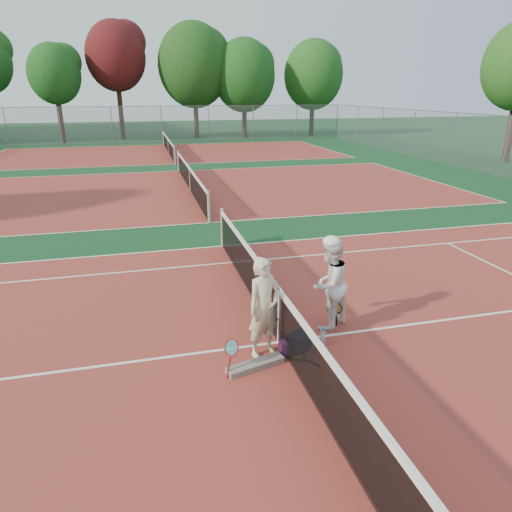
# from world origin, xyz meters

# --- Properties ---
(ground) EXTENTS (130.00, 130.00, 0.00)m
(ground) POSITION_xyz_m (0.00, 0.00, 0.00)
(ground) COLOR #0F391B
(ground) RESTS_ON ground
(court_main) EXTENTS (23.77, 10.97, 0.01)m
(court_main) POSITION_xyz_m (0.00, 0.00, 0.00)
(court_main) COLOR maroon
(court_main) RESTS_ON ground
(court_far_a) EXTENTS (23.77, 10.97, 0.01)m
(court_far_a) POSITION_xyz_m (0.00, 13.50, 0.00)
(court_far_a) COLOR maroon
(court_far_a) RESTS_ON ground
(court_far_b) EXTENTS (23.77, 10.97, 0.01)m
(court_far_b) POSITION_xyz_m (0.00, 27.00, 0.00)
(court_far_b) COLOR maroon
(court_far_b) RESTS_ON ground
(net_main) EXTENTS (0.10, 10.98, 1.02)m
(net_main) POSITION_xyz_m (0.00, 0.00, 0.51)
(net_main) COLOR black
(net_main) RESTS_ON ground
(net_far_a) EXTENTS (0.10, 10.98, 1.02)m
(net_far_a) POSITION_xyz_m (0.00, 13.50, 0.51)
(net_far_a) COLOR black
(net_far_a) RESTS_ON ground
(net_far_b) EXTENTS (0.10, 10.98, 1.02)m
(net_far_b) POSITION_xyz_m (0.00, 27.00, 0.51)
(net_far_b) COLOR black
(net_far_b) RESTS_ON ground
(fence_back) EXTENTS (32.00, 0.06, 3.00)m
(fence_back) POSITION_xyz_m (0.00, 34.00, 1.50)
(fence_back) COLOR slate
(fence_back) RESTS_ON ground
(player_a) EXTENTS (0.73, 0.61, 1.72)m
(player_a) POSITION_xyz_m (-0.35, -0.28, 0.86)
(player_a) COLOR beige
(player_a) RESTS_ON ground
(player_b) EXTENTS (1.06, 1.00, 1.72)m
(player_b) POSITION_xyz_m (1.05, 0.35, 0.86)
(player_b) COLOR white
(player_b) RESTS_ON ground
(racket_red) EXTENTS (0.37, 0.37, 0.57)m
(racket_red) POSITION_xyz_m (-0.98, -0.67, 0.28)
(racket_red) COLOR maroon
(racket_red) RESTS_ON ground
(racket_black_held) EXTENTS (0.36, 0.35, 0.57)m
(racket_black_held) POSITION_xyz_m (1.14, 0.19, 0.29)
(racket_black_held) COLOR black
(racket_black_held) RESTS_ON ground
(racket_spare) EXTENTS (0.57, 0.65, 0.03)m
(racket_spare) POSITION_xyz_m (0.16, -0.52, 0.01)
(racket_spare) COLOR black
(racket_spare) RESTS_ON ground
(sports_bag_navy) EXTENTS (0.48, 0.43, 0.31)m
(sports_bag_navy) POSITION_xyz_m (0.24, -0.33, 0.16)
(sports_bag_navy) COLOR black
(sports_bag_navy) RESTS_ON ground
(sports_bag_purple) EXTENTS (0.32, 0.23, 0.26)m
(sports_bag_purple) POSITION_xyz_m (0.05, -0.40, 0.13)
(sports_bag_purple) COLOR black
(sports_bag_purple) RESTS_ON ground
(net_cover_canvas) EXTENTS (1.00, 0.47, 0.10)m
(net_cover_canvas) POSITION_xyz_m (-0.60, -0.66, 0.05)
(net_cover_canvas) COLOR slate
(net_cover_canvas) RESTS_ON ground
(water_bottle) EXTENTS (0.09, 0.09, 0.30)m
(water_bottle) POSITION_xyz_m (0.69, -0.30, 0.15)
(water_bottle) COLOR silver
(water_bottle) RESTS_ON ground
(tree_back_1) EXTENTS (4.23, 4.23, 7.95)m
(tree_back_1) POSITION_xyz_m (-8.27, 36.52, 5.49)
(tree_back_1) COLOR #382314
(tree_back_1) RESTS_ON ground
(tree_back_maroon) EXTENTS (5.16, 5.16, 10.03)m
(tree_back_maroon) POSITION_xyz_m (-3.32, 38.35, 7.03)
(tree_back_maroon) COLOR #382314
(tree_back_maroon) RESTS_ON ground
(tree_back_3) EXTENTS (6.44, 6.44, 10.05)m
(tree_back_3) POSITION_xyz_m (3.42, 37.77, 6.34)
(tree_back_3) COLOR #382314
(tree_back_3) RESTS_ON ground
(tree_back_4) EXTENTS (5.65, 5.65, 8.76)m
(tree_back_4) POSITION_xyz_m (7.87, 36.93, 5.50)
(tree_back_4) COLOR #382314
(tree_back_4) RESTS_ON ground
(tree_back_5) EXTENTS (5.65, 5.65, 8.89)m
(tree_back_5) POSITION_xyz_m (14.84, 37.52, 5.63)
(tree_back_5) COLOR #382314
(tree_back_5) RESTS_ON ground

